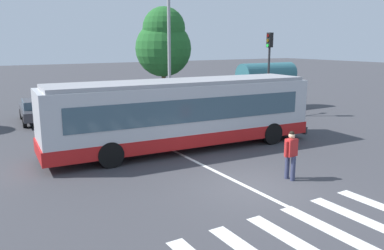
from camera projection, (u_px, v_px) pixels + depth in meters
name	position (u px, v px, depth m)	size (l,w,h in m)	color
ground_plane	(254.00, 186.00, 12.81)	(160.00, 160.00, 0.00)	#3D3D42
city_transit_bus	(183.00, 114.00, 17.09)	(12.37, 3.37, 3.06)	black
pedestrian_crossing_street	(291.00, 152.00, 13.27)	(0.58, 0.42, 1.72)	#333856
parked_car_charcoal	(38.00, 109.00, 23.09)	(2.18, 4.63, 1.35)	black
parked_car_teal	(87.00, 105.00, 24.71)	(2.10, 4.61, 1.35)	black
parked_car_white	(124.00, 101.00, 26.24)	(2.10, 4.61, 1.35)	black
parked_car_silver	(164.00, 99.00, 27.24)	(1.91, 4.52, 1.35)	black
parked_car_black	(191.00, 96.00, 29.07)	(1.91, 4.52, 1.35)	black
traffic_light_far_corner	(269.00, 61.00, 24.33)	(0.33, 0.32, 5.25)	#28282B
bus_stop_shelter	(267.00, 75.00, 27.66)	(4.50, 1.54, 3.25)	#28282B
twin_arm_street_lamp	(169.00, 34.00, 23.76)	(4.98, 0.32, 8.21)	#939399
background_tree_right	(163.00, 43.00, 32.13)	(4.65, 4.65, 7.54)	brown
crosswalk_painted_stripes	(309.00, 233.00, 9.65)	(6.53, 2.85, 0.01)	silver
lane_center_line	(214.00, 171.00, 14.37)	(0.16, 24.00, 0.01)	silver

